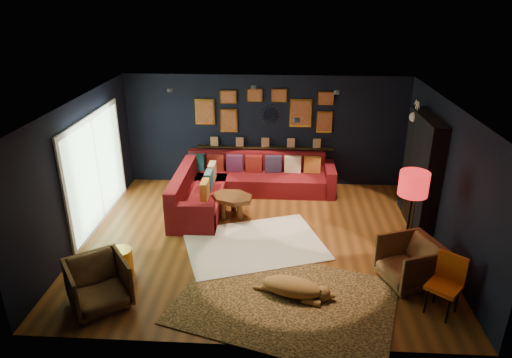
# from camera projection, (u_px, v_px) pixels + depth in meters

# --- Properties ---
(floor) EXTENTS (6.50, 6.50, 0.00)m
(floor) POSITION_uv_depth(u_px,v_px,m) (259.00, 240.00, 8.60)
(floor) COLOR brown
(floor) RESTS_ON ground
(room_walls) EXTENTS (6.50, 6.50, 6.50)m
(room_walls) POSITION_uv_depth(u_px,v_px,m) (259.00, 161.00, 7.98)
(room_walls) COLOR black
(room_walls) RESTS_ON ground
(sectional) EXTENTS (3.41, 2.69, 0.86)m
(sectional) POSITION_uv_depth(u_px,v_px,m) (236.00, 185.00, 10.17)
(sectional) COLOR maroon
(sectional) RESTS_ON ground
(ledge) EXTENTS (3.20, 0.12, 0.04)m
(ledge) POSITION_uv_depth(u_px,v_px,m) (265.00, 148.00, 10.71)
(ledge) COLOR black
(ledge) RESTS_ON room_walls
(gallery_wall) EXTENTS (3.15, 0.04, 1.02)m
(gallery_wall) POSITION_uv_depth(u_px,v_px,m) (265.00, 110.00, 10.40)
(gallery_wall) COLOR gold
(gallery_wall) RESTS_ON room_walls
(sunburst_mirror) EXTENTS (0.47, 0.16, 0.47)m
(sunburst_mirror) POSITION_uv_depth(u_px,v_px,m) (270.00, 115.00, 10.44)
(sunburst_mirror) COLOR silver
(sunburst_mirror) RESTS_ON room_walls
(fireplace) EXTENTS (0.31, 1.60, 2.20)m
(fireplace) POSITION_uv_depth(u_px,v_px,m) (420.00, 175.00, 8.86)
(fireplace) COLOR black
(fireplace) RESTS_ON ground
(deer_head) EXTENTS (0.50, 0.28, 0.45)m
(deer_head) POSITION_uv_depth(u_px,v_px,m) (423.00, 117.00, 8.92)
(deer_head) COLOR white
(deer_head) RESTS_ON fireplace
(sliding_door) EXTENTS (0.06, 2.80, 2.20)m
(sliding_door) POSITION_uv_depth(u_px,v_px,m) (97.00, 170.00, 8.90)
(sliding_door) COLOR white
(sliding_door) RESTS_ON ground
(ceiling_spots) EXTENTS (3.30, 2.50, 0.06)m
(ceiling_spots) POSITION_uv_depth(u_px,v_px,m) (262.00, 96.00, 8.34)
(ceiling_spots) COLOR black
(ceiling_spots) RESTS_ON room_walls
(shag_rug) EXTENTS (2.89, 2.48, 0.03)m
(shag_rug) POSITION_uv_depth(u_px,v_px,m) (254.00, 244.00, 8.42)
(shag_rug) COLOR white
(shag_rug) RESTS_ON ground
(leopard_rug) EXTENTS (3.70, 3.10, 0.02)m
(leopard_rug) POSITION_uv_depth(u_px,v_px,m) (286.00, 301.00, 6.92)
(leopard_rug) COLOR #B78448
(leopard_rug) RESTS_ON ground
(coffee_table) EXTENTS (1.07, 0.94, 0.44)m
(coffee_table) POSITION_uv_depth(u_px,v_px,m) (232.00, 200.00, 9.32)
(coffee_table) COLOR brown
(coffee_table) RESTS_ON shag_rug
(pouf) EXTENTS (0.57, 0.57, 0.37)m
(pouf) POSITION_uv_depth(u_px,v_px,m) (199.00, 206.00, 9.44)
(pouf) COLOR maroon
(pouf) RESTS_ON shag_rug
(armchair_left) EXTENTS (1.10, 1.09, 0.83)m
(armchair_left) POSITION_uv_depth(u_px,v_px,m) (98.00, 282.00, 6.68)
(armchair_left) COLOR #B97E46
(armchair_left) RESTS_ON ground
(armchair_right) EXTENTS (1.00, 1.03, 0.84)m
(armchair_right) POSITION_uv_depth(u_px,v_px,m) (410.00, 260.00, 7.20)
(armchair_right) COLOR #B97E46
(armchair_right) RESTS_ON ground
(gold_stool) EXTENTS (0.37, 0.37, 0.46)m
(gold_stool) POSITION_uv_depth(u_px,v_px,m) (122.00, 262.00, 7.49)
(gold_stool) COLOR gold
(gold_stool) RESTS_ON ground
(orange_chair) EXTENTS (0.60, 0.60, 0.91)m
(orange_chair) POSITION_uv_depth(u_px,v_px,m) (447.00, 279.00, 6.53)
(orange_chair) COLOR black
(orange_chair) RESTS_ON ground
(floor_lamp) EXTENTS (0.47, 0.47, 1.71)m
(floor_lamp) POSITION_uv_depth(u_px,v_px,m) (413.00, 188.00, 7.27)
(floor_lamp) COLOR black
(floor_lamp) RESTS_ON ground
(dog) EXTENTS (1.39, 0.93, 0.40)m
(dog) POSITION_uv_depth(u_px,v_px,m) (292.00, 284.00, 6.96)
(dog) COLOR #AE843E
(dog) RESTS_ON leopard_rug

